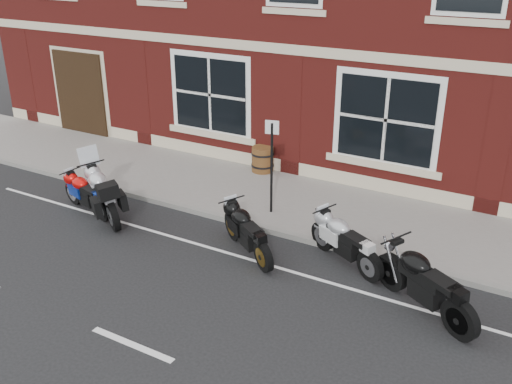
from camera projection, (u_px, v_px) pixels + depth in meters
ground at (233, 260)px, 11.35m from camera, size 80.00×80.00×0.00m
sidewalk at (299, 203)px, 13.71m from camera, size 30.00×3.00×0.12m
kerb at (267, 229)px, 12.45m from camera, size 30.00×0.16×0.12m
moto_touring_silver at (104, 191)px, 13.04m from camera, size 1.98×1.35×1.49m
moto_sport_red at (87, 192)px, 13.27m from camera, size 1.82×0.61×0.84m
moto_sport_black at (248, 230)px, 11.42m from camera, size 1.76×1.26×0.92m
moto_sport_silver at (346, 239)px, 11.06m from camera, size 1.85×1.07×0.91m
moto_naked_black at (425, 280)px, 9.58m from camera, size 2.05×1.35×1.05m
barrel_planter at (263, 159)px, 15.37m from camera, size 0.62×0.62×0.69m
parking_sign at (272, 160)px, 12.64m from camera, size 0.30×0.10×2.18m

